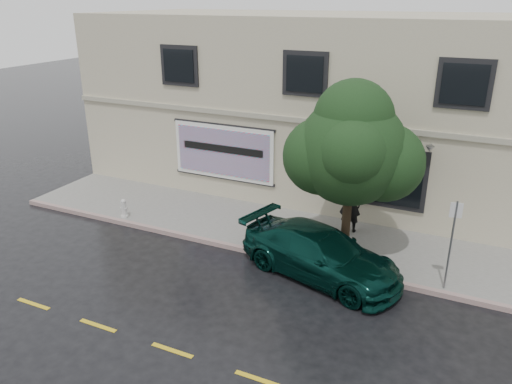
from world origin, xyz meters
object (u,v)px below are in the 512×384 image
at_px(car, 320,253).
at_px(street_tree, 351,151).
at_px(fire_hydrant, 124,208).
at_px(pedestrian, 350,204).

relative_size(car, street_tree, 0.99).
height_order(car, fire_hydrant, car).
height_order(pedestrian, street_tree, street_tree).
distance_m(street_tree, fire_hydrant, 8.63).
distance_m(car, street_tree, 3.05).
bearing_deg(pedestrian, street_tree, 96.93).
relative_size(car, fire_hydrant, 7.10).
distance_m(pedestrian, street_tree, 3.12).
height_order(street_tree, fire_hydrant, street_tree).
bearing_deg(car, fire_hydrant, 100.88).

